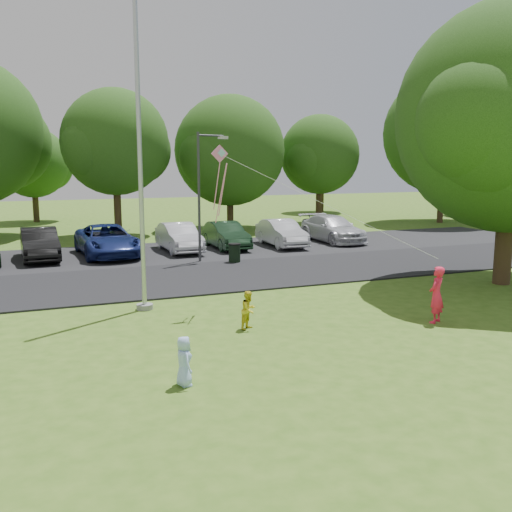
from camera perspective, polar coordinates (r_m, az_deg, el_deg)
name	(u,v)px	position (r m, az deg, el deg)	size (l,w,h in m)	color
ground	(326,343)	(14.35, 6.97, -8.68)	(120.00, 120.00, 0.00)	#3C6219
park_road	(214,276)	(22.39, -4.22, -2.00)	(60.00, 6.00, 0.06)	black
parking_strip	(174,252)	(28.56, -8.21, 0.39)	(42.00, 7.00, 0.06)	black
flagpole	(140,171)	(17.22, -11.49, 8.30)	(0.50, 0.50, 10.00)	#B7BABF
street_lamp	(203,185)	(25.39, -5.31, 7.09)	(1.57, 0.63, 5.73)	#3F3F44
trash_can	(235,253)	(25.27, -2.16, 0.27)	(0.55, 0.55, 0.88)	black
big_tree	(512,122)	(22.42, 24.23, 12.09)	(8.92, 8.17, 10.08)	#332316
tree_row	(163,142)	(37.10, -9.28, 11.20)	(64.35, 11.94, 10.88)	#332316
horizon_trees	(167,164)	(47.04, -8.90, 9.07)	(77.46, 7.20, 7.02)	#332316
parked_cars	(171,237)	(28.38, -8.55, 1.85)	(19.95, 5.63, 1.48)	black
woman	(436,295)	(16.62, 17.59, -3.71)	(0.58, 0.38, 1.59)	#FD2147
child_yellow	(249,310)	(15.32, -0.73, -5.42)	(0.51, 0.40, 1.04)	yellow
child_blue	(184,361)	(11.62, -7.22, -10.40)	(0.50, 0.32, 1.02)	#A6C6FF
kite	(227,172)	(16.81, -2.93, 8.36)	(5.36, 3.82, 3.13)	pink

